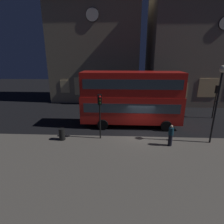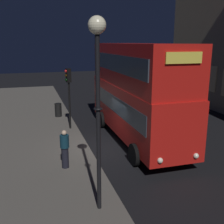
% 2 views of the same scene
% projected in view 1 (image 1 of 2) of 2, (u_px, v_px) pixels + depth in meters
% --- Properties ---
extents(ground_plane, '(80.00, 80.00, 0.00)m').
position_uv_depth(ground_plane, '(141.00, 134.00, 16.41)').
color(ground_plane, black).
extents(sidewalk_slab, '(44.00, 9.24, 0.12)m').
position_uv_depth(sidewalk_slab, '(151.00, 169.00, 11.19)').
color(sidewalk_slab, '#5B564F').
rests_on(sidewalk_slab, ground).
extents(building_with_clock, '(13.31, 7.31, 17.10)m').
position_uv_depth(building_with_clock, '(95.00, 45.00, 27.82)').
color(building_with_clock, tan).
rests_on(building_with_clock, ground).
extents(building_plain_facade, '(14.84, 9.12, 16.05)m').
position_uv_depth(building_plain_facade, '(200.00, 48.00, 26.56)').
color(building_plain_facade, gray).
rests_on(building_plain_facade, ground).
extents(double_decker_bus, '(10.05, 2.97, 5.48)m').
position_uv_depth(double_decker_bus, '(131.00, 97.00, 17.53)').
color(double_decker_bus, red).
rests_on(double_decker_bus, ground).
extents(traffic_light_near_kerb, '(0.37, 0.39, 3.86)m').
position_uv_depth(traffic_light_near_kerb, '(100.00, 107.00, 14.43)').
color(traffic_light_near_kerb, black).
rests_on(traffic_light_near_kerb, sidewalk_slab).
extents(traffic_light_far_side, '(0.33, 0.36, 3.80)m').
position_uv_depth(traffic_light_far_side, '(216.00, 95.00, 19.81)').
color(traffic_light_far_side, black).
rests_on(traffic_light_far_side, ground).
extents(street_lamp, '(0.53, 0.53, 6.16)m').
position_uv_depth(street_lamp, '(220.00, 87.00, 13.16)').
color(street_lamp, black).
rests_on(street_lamp, sidewalk_slab).
extents(pedestrian, '(0.40, 0.40, 1.73)m').
position_uv_depth(pedestrian, '(171.00, 135.00, 13.76)').
color(pedestrian, black).
rests_on(pedestrian, sidewalk_slab).
extents(litter_bin, '(0.51, 0.51, 1.00)m').
position_uv_depth(litter_bin, '(62.00, 134.00, 14.87)').
color(litter_bin, black).
rests_on(litter_bin, sidewalk_slab).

